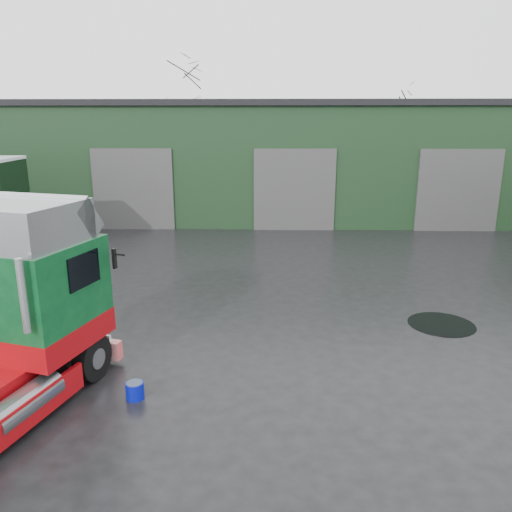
{
  "coord_description": "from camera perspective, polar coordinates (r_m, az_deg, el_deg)",
  "views": [
    {
      "loc": [
        0.76,
        -10.63,
        5.31
      ],
      "look_at": [
        0.41,
        2.64,
        1.7
      ],
      "focal_mm": 35.0,
      "sensor_mm": 36.0,
      "label": 1
    }
  ],
  "objects": [
    {
      "name": "tree_back_b",
      "position": [
        41.7,
        14.68,
        12.6
      ],
      "size": [
        4.4,
        4.4,
        7.5
      ],
      "primitive_type": null,
      "color": "black",
      "rests_on": "ground"
    },
    {
      "name": "warehouse",
      "position": [
        30.73,
        3.9,
        11.17
      ],
      "size": [
        32.4,
        12.4,
        6.3
      ],
      "color": "black",
      "rests_on": "ground"
    },
    {
      "name": "ground",
      "position": [
        11.91,
        -2.34,
        -11.28
      ],
      "size": [
        100.0,
        100.0,
        0.0
      ],
      "primitive_type": "plane",
      "color": "black"
    },
    {
      "name": "wash_bucket",
      "position": [
        10.45,
        -13.67,
        -14.73
      ],
      "size": [
        0.39,
        0.39,
        0.34
      ],
      "primitive_type": "cylinder",
      "rotation": [
        0.0,
        0.0,
        0.09
      ],
      "color": "#060E93",
      "rests_on": "ground"
    },
    {
      "name": "puddle_1",
      "position": [
        14.46,
        20.43,
        -7.32
      ],
      "size": [
        1.77,
        1.77,
        0.01
      ],
      "primitive_type": "cylinder",
      "color": "black",
      "rests_on": "ground"
    },
    {
      "name": "tree_back_a",
      "position": [
        41.19,
        -8.18,
        14.3
      ],
      "size": [
        4.4,
        4.4,
        9.5
      ],
      "primitive_type": null,
      "color": "black",
      "rests_on": "ground"
    }
  ]
}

